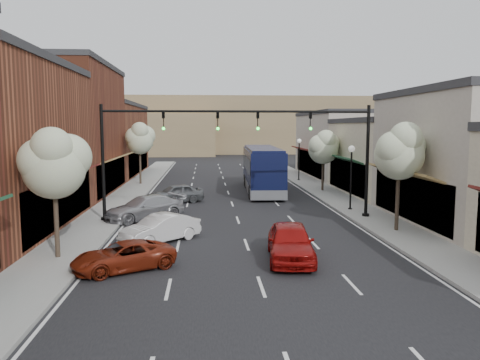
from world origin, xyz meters
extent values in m
plane|color=black|center=(0.00, 0.00, 0.00)|extent=(160.00, 160.00, 0.00)
cube|color=gray|center=(-8.40, 18.50, 0.07)|extent=(2.80, 73.00, 0.15)
cube|color=gray|center=(8.40, 18.50, 0.07)|extent=(2.80, 73.00, 0.15)
cube|color=gray|center=(-7.00, 18.50, 0.07)|extent=(0.25, 73.00, 0.17)
cube|color=gray|center=(7.00, 18.50, 0.07)|extent=(0.25, 73.00, 0.17)
cube|color=black|center=(-10.10, 6.00, 1.60)|extent=(0.60, 11.90, 2.60)
cube|color=#551813|center=(-9.30, 6.00, 3.10)|extent=(1.07, 9.80, 0.49)
cube|color=brown|center=(-14.30, 20.00, 5.25)|extent=(9.00, 14.00, 10.50)
cube|color=#2D2D30|center=(-14.30, 20.00, 10.70)|extent=(9.20, 14.10, 0.40)
cube|color=black|center=(-10.10, 20.00, 1.60)|extent=(0.60, 11.90, 2.60)
cube|color=olive|center=(-9.30, 20.00, 3.10)|extent=(1.07, 9.80, 0.49)
cube|color=brown|center=(-14.30, 36.00, 4.00)|extent=(9.00, 18.00, 8.00)
cube|color=#2D2D30|center=(-14.30, 36.00, 8.20)|extent=(9.20, 18.10, 0.40)
cube|color=black|center=(-10.10, 36.00, 1.60)|extent=(0.60, 15.30, 2.60)
cube|color=#1A4229|center=(-9.30, 36.00, 3.10)|extent=(1.07, 12.60, 0.49)
cube|color=#B4A99A|center=(13.80, 6.00, 3.75)|extent=(8.00, 12.00, 7.50)
cube|color=#2D2D30|center=(13.80, 6.00, 7.70)|extent=(8.20, 12.10, 0.40)
cube|color=black|center=(10.10, 6.00, 1.60)|extent=(0.60, 10.20, 2.60)
cube|color=olive|center=(9.30, 6.00, 3.10)|extent=(1.07, 8.40, 0.49)
cube|color=beige|center=(13.80, 18.00, 3.00)|extent=(8.00, 12.00, 6.00)
cube|color=#2D2D30|center=(13.80, 18.00, 6.20)|extent=(8.20, 12.10, 0.40)
cube|color=black|center=(10.10, 18.00, 1.60)|extent=(0.60, 10.20, 2.60)
cube|color=#1A4229|center=(9.30, 18.00, 3.10)|extent=(1.07, 8.40, 0.49)
cube|color=#B4A99A|center=(13.80, 32.00, 3.50)|extent=(8.00, 16.00, 7.00)
cube|color=#2D2D30|center=(13.80, 32.00, 7.20)|extent=(8.20, 16.10, 0.40)
cube|color=black|center=(10.10, 32.00, 1.60)|extent=(0.60, 13.60, 2.60)
cube|color=#551813|center=(9.30, 32.00, 3.10)|extent=(1.07, 11.20, 0.49)
cube|color=#7A6647|center=(0.00, 90.00, 6.00)|extent=(120.00, 30.00, 12.00)
cube|color=#7A6647|center=(-25.00, 78.00, 4.00)|extent=(50.00, 20.00, 8.00)
cylinder|color=black|center=(8.00, 8.00, 0.15)|extent=(0.44, 0.44, 0.30)
cylinder|color=black|center=(8.00, 8.00, 3.50)|extent=(0.20, 0.20, 7.00)
cylinder|color=black|center=(4.00, 8.00, 6.60)|extent=(8.00, 0.14, 0.14)
imported|color=black|center=(4.40, 8.00, 6.00)|extent=(0.18, 0.46, 1.10)
sphere|color=#19E533|center=(4.40, 7.88, 5.58)|extent=(0.18, 0.18, 0.18)
imported|color=black|center=(1.20, 8.00, 6.00)|extent=(0.18, 0.46, 1.10)
sphere|color=#19E533|center=(1.20, 7.88, 5.58)|extent=(0.18, 0.18, 0.18)
cylinder|color=black|center=(-8.00, 8.00, 0.15)|extent=(0.44, 0.44, 0.30)
cylinder|color=black|center=(-8.00, 8.00, 3.50)|extent=(0.20, 0.20, 7.00)
cylinder|color=black|center=(-4.00, 8.00, 6.60)|extent=(8.00, 0.14, 0.14)
imported|color=black|center=(-4.40, 8.00, 6.00)|extent=(0.18, 0.46, 1.10)
sphere|color=#19E533|center=(-4.40, 7.88, 5.58)|extent=(0.18, 0.18, 0.18)
imported|color=black|center=(-1.20, 8.00, 6.00)|extent=(0.18, 0.46, 1.10)
sphere|color=#19E533|center=(-1.20, 7.88, 5.58)|extent=(0.18, 0.18, 0.18)
cylinder|color=#47382B|center=(8.30, 4.00, 1.86)|extent=(0.20, 0.20, 3.71)
sphere|color=beige|center=(8.30, 4.00, 4.18)|extent=(2.60, 2.60, 2.60)
sphere|color=beige|center=(8.80, 4.30, 4.64)|extent=(2.00, 2.00, 2.00)
sphere|color=beige|center=(7.90, 3.70, 4.52)|extent=(1.90, 1.90, 1.90)
sphere|color=beige|center=(8.40, 3.50, 5.10)|extent=(1.70, 1.70, 1.70)
cylinder|color=#47382B|center=(8.30, 20.00, 1.66)|extent=(0.20, 0.20, 3.33)
sphere|color=beige|center=(8.30, 20.00, 3.74)|extent=(2.60, 2.60, 2.60)
sphere|color=beige|center=(8.80, 20.30, 4.16)|extent=(2.00, 2.00, 2.00)
sphere|color=beige|center=(7.90, 19.70, 4.06)|extent=(1.90, 1.90, 1.90)
sphere|color=beige|center=(8.40, 19.50, 4.58)|extent=(1.70, 1.70, 1.70)
cylinder|color=#47382B|center=(-8.30, 0.00, 1.76)|extent=(0.20, 0.20, 3.52)
sphere|color=beige|center=(-8.30, 0.00, 3.96)|extent=(2.60, 2.60, 2.60)
sphere|color=beige|center=(-7.80, 0.30, 4.40)|extent=(2.00, 2.00, 2.00)
sphere|color=beige|center=(-8.70, -0.30, 4.29)|extent=(1.90, 1.90, 1.90)
sphere|color=beige|center=(-8.20, -0.50, 4.84)|extent=(1.70, 1.70, 1.70)
cylinder|color=#47382B|center=(-8.30, 26.00, 1.92)|extent=(0.20, 0.20, 3.84)
sphere|color=beige|center=(-8.30, 26.00, 4.32)|extent=(2.60, 2.60, 2.60)
sphere|color=beige|center=(-7.80, 26.30, 4.80)|extent=(2.00, 2.00, 2.00)
sphere|color=beige|center=(-8.70, 25.70, 4.68)|extent=(1.90, 1.90, 1.90)
sphere|color=beige|center=(-8.20, 25.50, 5.28)|extent=(1.70, 1.70, 1.70)
cylinder|color=black|center=(7.80, 10.50, 0.10)|extent=(0.28, 0.28, 0.20)
cylinder|color=black|center=(7.80, 10.50, 2.00)|extent=(0.12, 0.12, 4.00)
sphere|color=white|center=(7.80, 10.50, 4.22)|extent=(0.44, 0.44, 0.44)
cylinder|color=black|center=(7.80, 28.00, 0.10)|extent=(0.28, 0.28, 0.20)
cylinder|color=black|center=(7.80, 28.00, 2.00)|extent=(0.12, 0.12, 4.00)
sphere|color=white|center=(7.80, 28.00, 4.22)|extent=(0.44, 0.44, 0.44)
cube|color=black|center=(3.03, 20.60, 2.08)|extent=(3.24, 12.80, 3.26)
cube|color=#595B60|center=(3.03, 20.60, 0.58)|extent=(3.26, 12.83, 0.74)
cube|color=black|center=(3.03, 20.60, 2.54)|extent=(3.26, 11.79, 1.16)
cube|color=black|center=(3.03, 20.60, 3.76)|extent=(3.00, 12.29, 0.26)
cube|color=black|center=(2.79, 14.30, 2.75)|extent=(2.20, 0.17, 1.27)
cylinder|color=black|center=(1.61, 16.20, 0.55)|extent=(0.38, 1.11, 1.10)
cylinder|color=black|center=(4.11, 16.11, 0.55)|extent=(0.38, 1.11, 1.10)
cylinder|color=black|center=(1.94, 24.67, 0.55)|extent=(0.38, 1.11, 1.10)
cylinder|color=black|center=(4.44, 24.57, 0.55)|extent=(0.38, 1.11, 1.10)
cylinder|color=black|center=(1.88, 23.19, 0.55)|extent=(0.38, 1.11, 1.10)
cylinder|color=black|center=(4.38, 23.09, 0.55)|extent=(0.38, 1.11, 1.10)
imported|color=#940C0A|center=(1.64, -0.74, 0.80)|extent=(2.38, 4.87, 1.60)
imported|color=maroon|center=(-5.24, -1.64, 0.56)|extent=(4.47, 3.55, 1.13)
imported|color=silver|center=(-4.20, 2.86, 0.68)|extent=(4.03, 3.86, 1.36)
imported|color=#9F9EA3|center=(-5.69, 8.55, 0.74)|extent=(5.30, 4.69, 1.47)
imported|color=#56595D|center=(-4.20, 14.92, 0.71)|extent=(4.50, 3.07, 1.42)
camera|label=1|loc=(-1.96, -20.06, 5.69)|focal=35.00mm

